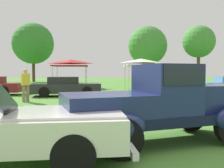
# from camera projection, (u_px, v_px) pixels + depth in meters

# --- Properties ---
(ground_plane) EXTENTS (120.00, 120.00, 0.00)m
(ground_plane) POSITION_uv_depth(u_px,v_px,m) (179.00, 148.00, 5.03)
(ground_plane) COLOR #4C8433
(feature_pickup_truck) EXTENTS (4.43, 2.62, 1.70)m
(feature_pickup_truck) POSITION_uv_depth(u_px,v_px,m) (162.00, 103.00, 5.42)
(feature_pickup_truck) COLOR black
(feature_pickup_truck) RESTS_ON ground_plane
(show_car_charcoal) EXTENTS (4.42, 2.06, 1.22)m
(show_car_charcoal) POSITION_uv_depth(u_px,v_px,m) (66.00, 87.00, 15.88)
(show_car_charcoal) COLOR #28282D
(show_car_charcoal) RESTS_ON ground_plane
(show_car_yellow) EXTENTS (4.32, 1.97, 1.22)m
(show_car_yellow) POSITION_uv_depth(u_px,v_px,m) (169.00, 85.00, 17.52)
(show_car_yellow) COLOR yellow
(show_car_yellow) RESTS_ON ground_plane
(spectator_near_truck) EXTENTS (0.47, 0.42, 1.69)m
(spectator_near_truck) POSITION_uv_depth(u_px,v_px,m) (26.00, 84.00, 12.70)
(spectator_near_truck) COLOR #7F7056
(spectator_near_truck) RESTS_ON ground_plane
(spectator_between_cars) EXTENTS (0.43, 0.30, 1.69)m
(spectator_between_cars) POSITION_uv_depth(u_px,v_px,m) (188.00, 83.00, 14.41)
(spectator_between_cars) COLOR #9E998E
(spectator_between_cars) RESTS_ON ground_plane
(canopy_tent_left_field) EXTENTS (3.24, 3.24, 2.71)m
(canopy_tent_left_field) POSITION_uv_depth(u_px,v_px,m) (70.00, 62.00, 23.42)
(canopy_tent_left_field) COLOR #B7B7BC
(canopy_tent_left_field) RESTS_ON ground_plane
(canopy_tent_center_field) EXTENTS (2.83, 2.83, 2.71)m
(canopy_tent_center_field) POSITION_uv_depth(u_px,v_px,m) (141.00, 62.00, 22.07)
(canopy_tent_center_field) COLOR #B7B7BC
(canopy_tent_center_field) RESTS_ON ground_plane
(treeline_far_left) EXTENTS (6.29, 6.29, 9.03)m
(treeline_far_left) POSITION_uv_depth(u_px,v_px,m) (33.00, 44.00, 38.23)
(treeline_far_left) COLOR #47331E
(treeline_far_left) RESTS_ON ground_plane
(treeline_mid_left) EXTENTS (5.87, 5.87, 8.42)m
(treeline_mid_left) POSITION_uv_depth(u_px,v_px,m) (148.00, 46.00, 37.60)
(treeline_mid_left) COLOR #47331E
(treeline_mid_left) RESTS_ON ground_plane
(treeline_center) EXTENTS (4.55, 4.55, 8.09)m
(treeline_center) POSITION_uv_depth(u_px,v_px,m) (199.00, 42.00, 35.27)
(treeline_center) COLOR brown
(treeline_center) RESTS_ON ground_plane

